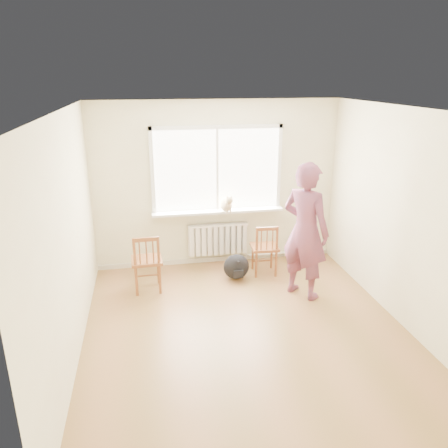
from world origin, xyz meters
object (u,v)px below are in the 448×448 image
person (305,231)px  chair_right (265,249)px  cat (227,204)px  backpack (236,267)px  chair_left (147,263)px

person → chair_right: bearing=-12.4°
person → cat: size_ratio=4.34×
person → backpack: (-0.84, 0.68, -0.78)m
person → backpack: bearing=13.6°
cat → chair_left: bearing=-161.6°
chair_right → person: bearing=118.6°
chair_left → person: bearing=165.3°
backpack → cat: bearing=95.9°
chair_left → chair_right: size_ratio=1.06×
chair_right → backpack: chair_right is taller
cat → backpack: cat is taller
person → backpack: 1.33m
chair_right → chair_left: bearing=11.3°
cat → backpack: 1.03m
person → backpack: size_ratio=4.86×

